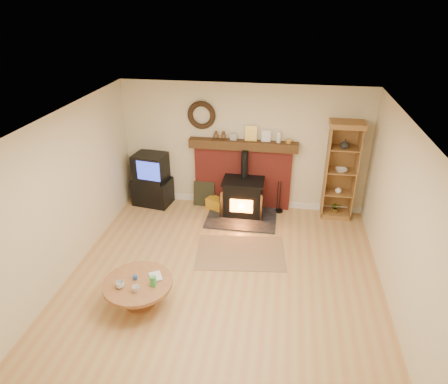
% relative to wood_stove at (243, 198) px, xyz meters
% --- Properties ---
extents(ground, '(5.50, 5.50, 0.00)m').
position_rel_wood_stove_xyz_m(ground, '(-0.06, -2.28, -0.38)').
color(ground, '#BA824D').
rests_on(ground, ground).
extents(room_shell, '(5.02, 5.52, 2.61)m').
position_rel_wood_stove_xyz_m(room_shell, '(-0.08, -2.18, 1.34)').
color(room_shell, beige).
rests_on(room_shell, ground).
extents(chimney_breast, '(2.20, 0.22, 1.78)m').
position_rel_wood_stove_xyz_m(chimney_breast, '(-0.06, 0.39, 0.43)').
color(chimney_breast, maroon).
rests_on(chimney_breast, ground).
extents(wood_stove, '(1.40, 1.00, 1.33)m').
position_rel_wood_stove_xyz_m(wood_stove, '(0.00, 0.00, 0.00)').
color(wood_stove, black).
rests_on(wood_stove, ground).
extents(area_rug, '(1.66, 1.24, 0.01)m').
position_rel_wood_stove_xyz_m(area_rug, '(0.12, -1.37, -0.37)').
color(area_rug, brown).
rests_on(area_rug, ground).
extents(tv_unit, '(0.85, 0.65, 1.14)m').
position_rel_wood_stove_xyz_m(tv_unit, '(-1.98, 0.19, 0.17)').
color(tv_unit, black).
rests_on(tv_unit, ground).
extents(curio_cabinet, '(0.64, 0.46, 2.00)m').
position_rel_wood_stove_xyz_m(curio_cabinet, '(1.89, 0.28, 0.63)').
color(curio_cabinet, brown).
rests_on(curio_cabinet, ground).
extents(firelog_box, '(0.47, 0.40, 0.25)m').
position_rel_wood_stove_xyz_m(firelog_box, '(-0.57, 0.12, -0.25)').
color(firelog_box, yellow).
rests_on(firelog_box, ground).
extents(leaning_painting, '(0.45, 0.12, 0.54)m').
position_rel_wood_stove_xyz_m(leaning_painting, '(-0.87, 0.27, -0.11)').
color(leaning_painting, black).
rests_on(leaning_painting, ground).
extents(fire_tools, '(0.16, 0.16, 0.70)m').
position_rel_wood_stove_xyz_m(fire_tools, '(0.74, 0.22, -0.27)').
color(fire_tools, black).
rests_on(fire_tools, ground).
extents(coffee_table, '(1.00, 1.00, 0.59)m').
position_rel_wood_stove_xyz_m(coffee_table, '(-1.18, -2.91, -0.03)').
color(coffee_table, brown).
rests_on(coffee_table, ground).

